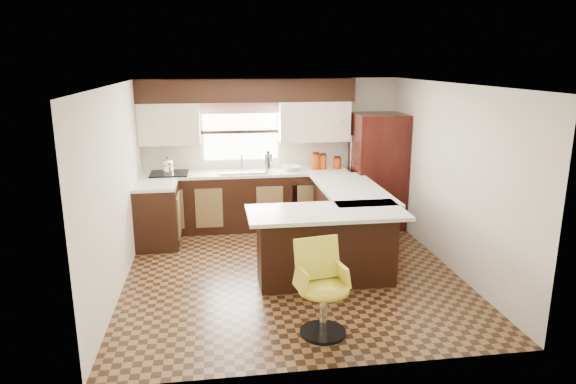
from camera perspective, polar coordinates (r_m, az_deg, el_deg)
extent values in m
plane|color=#49301A|center=(6.78, 0.37, -8.84)|extent=(4.40, 4.40, 0.00)
plane|color=silver|center=(6.23, 0.40, 11.87)|extent=(4.40, 4.40, 0.00)
plane|color=beige|center=(8.54, -1.86, 4.46)|extent=(4.40, 0.00, 4.40)
plane|color=beige|center=(4.33, 4.82, -5.61)|extent=(4.40, 0.00, 4.40)
plane|color=beige|center=(6.43, -18.44, 0.39)|extent=(0.00, 4.40, 4.40)
plane|color=beige|center=(7.02, 17.58, 1.60)|extent=(0.00, 4.40, 4.40)
cube|color=black|center=(8.37, -4.65, -1.05)|extent=(3.30, 0.60, 0.90)
cube|color=black|center=(7.78, -14.30, -2.67)|extent=(0.60, 0.70, 0.90)
cube|color=silver|center=(8.26, -4.71, 2.11)|extent=(3.30, 0.60, 0.04)
cube|color=silver|center=(7.66, -14.52, 0.71)|extent=(0.60, 0.70, 0.04)
cube|color=black|center=(8.21, -4.61, 11.19)|extent=(3.40, 0.35, 0.36)
cube|color=beige|center=(8.26, -13.08, 7.41)|extent=(0.94, 0.35, 0.64)
cube|color=beige|center=(8.39, 2.91, 7.87)|extent=(1.14, 0.35, 0.64)
cube|color=white|center=(8.42, -5.27, 6.68)|extent=(1.20, 0.02, 0.90)
cube|color=#D19B93|center=(8.34, -5.32, 9.30)|extent=(1.30, 0.06, 0.18)
cube|color=#B2B2B7|center=(8.23, -5.06, 2.33)|extent=(0.75, 0.45, 0.03)
cube|color=black|center=(8.22, 2.46, -1.44)|extent=(0.58, 0.03, 0.78)
cube|color=black|center=(8.25, -13.06, 2.01)|extent=(0.58, 0.50, 0.02)
cube|color=black|center=(7.37, 6.57, -3.26)|extent=(0.60, 1.95, 0.90)
cube|color=black|center=(6.36, 4.22, -6.13)|extent=(1.65, 0.60, 0.90)
cube|color=silver|center=(7.25, 7.06, 0.32)|extent=(0.84, 1.95, 0.04)
cube|color=silver|center=(6.12, 4.29, -2.29)|extent=(1.89, 0.84, 0.04)
cube|color=black|center=(8.49, 9.89, 2.32)|extent=(0.80, 0.76, 1.86)
cylinder|color=silver|center=(8.25, -2.22, 3.35)|extent=(0.14, 0.14, 0.29)
imported|color=white|center=(8.32, 0.32, 2.67)|extent=(0.34, 0.34, 0.07)
cylinder|color=#99330B|center=(8.39, 3.09, 3.38)|extent=(0.14, 0.14, 0.25)
cylinder|color=#99330B|center=(8.42, 3.89, 3.33)|extent=(0.12, 0.12, 0.23)
cylinder|color=#99330B|center=(8.48, 5.50, 3.18)|extent=(0.13, 0.13, 0.17)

